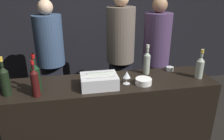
% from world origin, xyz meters
% --- Properties ---
extents(wall_back_chalkboard, '(6.40, 0.06, 2.80)m').
position_xyz_m(wall_back_chalkboard, '(0.00, 2.27, 1.40)').
color(wall_back_chalkboard, black).
rests_on(wall_back_chalkboard, ground_plane).
extents(bar_counter, '(2.12, 0.55, 0.99)m').
position_xyz_m(bar_counter, '(0.00, 0.28, 0.49)').
color(bar_counter, black).
rests_on(bar_counter, ground_plane).
extents(ice_bin_with_bottles, '(0.35, 0.25, 0.13)m').
position_xyz_m(ice_bin_with_bottles, '(-0.15, 0.19, 1.05)').
color(ice_bin_with_bottles, silver).
rests_on(ice_bin_with_bottles, bar_counter).
extents(bowl_white, '(0.16, 0.16, 0.06)m').
position_xyz_m(bowl_white, '(0.30, 0.17, 1.02)').
color(bowl_white, white).
rests_on(bowl_white, bar_counter).
extents(wine_glass, '(0.08, 0.08, 0.13)m').
position_xyz_m(wine_glass, '(0.13, 0.20, 1.08)').
color(wine_glass, silver).
rests_on(wine_glass, bar_counter).
extents(candle_votive, '(0.08, 0.08, 0.05)m').
position_xyz_m(candle_votive, '(0.71, 0.45, 1.01)').
color(candle_votive, silver).
rests_on(candle_votive, bar_counter).
extents(red_wine_bottle_tall, '(0.07, 0.07, 0.34)m').
position_xyz_m(red_wine_bottle_tall, '(-0.73, 0.11, 1.13)').
color(red_wine_bottle_tall, '#380F0F').
rests_on(red_wine_bottle_tall, bar_counter).
extents(white_wine_bottle, '(0.07, 0.07, 0.33)m').
position_xyz_m(white_wine_bottle, '(0.41, 0.43, 1.13)').
color(white_wine_bottle, '#9EA899').
rests_on(white_wine_bottle, bar_counter).
extents(rose_wine_bottle, '(0.08, 0.08, 0.32)m').
position_xyz_m(rose_wine_bottle, '(0.93, 0.21, 1.11)').
color(rose_wine_bottle, '#9EA899').
rests_on(rose_wine_bottle, bar_counter).
extents(red_wine_bottle_burgundy, '(0.08, 0.08, 0.37)m').
position_xyz_m(red_wine_bottle_burgundy, '(-0.73, 0.21, 1.14)').
color(red_wine_bottle_burgundy, black).
rests_on(red_wine_bottle_burgundy, bar_counter).
extents(champagne_bottle, '(0.08, 0.08, 0.36)m').
position_xyz_m(champagne_bottle, '(-0.99, 0.19, 1.13)').
color(champagne_bottle, black).
rests_on(champagne_bottle, bar_counter).
extents(person_in_hoodie, '(0.41, 0.41, 1.73)m').
position_xyz_m(person_in_hoodie, '(-0.70, 1.47, 0.96)').
color(person_in_hoodie, black).
rests_on(person_in_hoodie, ground_plane).
extents(person_blond_tee, '(0.38, 0.38, 1.76)m').
position_xyz_m(person_blond_tee, '(0.82, 1.16, 0.98)').
color(person_blond_tee, black).
rests_on(person_blond_tee, ground_plane).
extents(person_grey_polo, '(0.40, 0.40, 1.84)m').
position_xyz_m(person_grey_polo, '(0.31, 1.25, 1.03)').
color(person_grey_polo, black).
rests_on(person_grey_polo, ground_plane).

